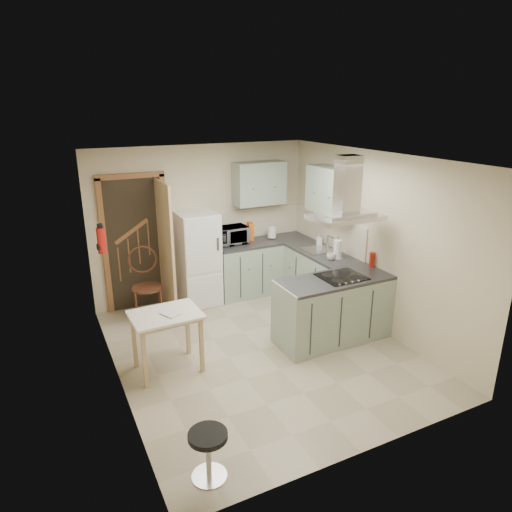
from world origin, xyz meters
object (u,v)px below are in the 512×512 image
peninsula (334,309)px  drop_leaf_table (167,342)px  fridge (198,259)px  bentwood_chair (147,288)px  microwave (231,235)px  extractor_hood (345,217)px  stool (209,455)px

peninsula → drop_leaf_table: size_ratio=1.93×
drop_leaf_table → fridge: bearing=57.9°
bentwood_chair → microwave: size_ratio=1.94×
peninsula → bentwood_chair: bentwood_chair is taller
drop_leaf_table → microwave: size_ratio=1.56×
peninsula → bentwood_chair: size_ratio=1.54×
peninsula → drop_leaf_table: peninsula is taller
fridge → microwave: bearing=6.7°
fridge → peninsula: size_ratio=0.97×
peninsula → extractor_hood: 1.27m
peninsula → bentwood_chair: (-2.12, 1.75, 0.05)m
peninsula → fridge: bearing=121.7°
stool → microwave: microwave is taller
peninsula → extractor_hood: (0.10, 0.00, 1.27)m
peninsula → stool: bearing=-147.1°
stool → bentwood_chair: bearing=85.1°
fridge → drop_leaf_table: (-1.01, -1.72, -0.37)m
peninsula → drop_leaf_table: 2.26m
peninsula → stool: (-2.40, -1.55, -0.22)m
fridge → stool: fridge is taller
extractor_hood → stool: bearing=-148.1°
fridge → microwave: (0.61, 0.07, 0.29)m
extractor_hood → microwave: 2.28m
fridge → extractor_hood: 2.57m
fridge → stool: bearing=-108.4°
bentwood_chair → stool: bearing=-85.3°
microwave → drop_leaf_table: bearing=-133.4°
fridge → drop_leaf_table: bearing=-120.5°
bentwood_chair → stool: size_ratio=2.18×
bentwood_chair → stool: bentwood_chair is taller
fridge → stool: (-1.18, -3.53, -0.52)m
peninsula → bentwood_chair: bearing=140.4°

